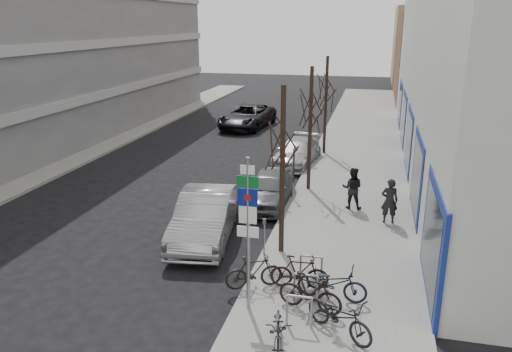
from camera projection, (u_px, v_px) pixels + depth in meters
The scene contains 25 objects.
ground at pixel (163, 301), 13.58m from camera, with size 120.00×120.00×0.00m, color black.
sidewalk_east at pixel (351, 193), 21.84m from camera, with size 5.00×70.00×0.15m, color slate.
sidewalk_west at pixel (42, 170), 25.29m from camera, with size 3.00×70.00×0.15m, color slate.
brick_building_far at pixel (464, 58), 46.63m from camera, with size 12.00×14.00×8.00m, color brown.
tan_building_far at pixel (449, 45), 60.30m from camera, with size 13.00×12.00×9.00m, color #937A5B.
highway_sign_pole at pixel (248, 226), 12.30m from camera, with size 0.55×0.10×4.20m.
bike_rack at pixel (306, 285), 13.09m from camera, with size 0.66×2.26×0.83m.
tree_near at pixel (283, 131), 15.03m from camera, with size 1.80×1.80×5.50m.
tree_mid at pixel (311, 100), 21.06m from camera, with size 1.80×1.80×5.50m.
tree_far at pixel (327, 82), 27.10m from camera, with size 1.80×1.80×5.50m.
meter_front at pixel (264, 234), 15.61m from camera, with size 0.10×0.08×1.27m.
meter_mid at pixel (293, 181), 20.72m from camera, with size 0.10×0.08×1.27m.
meter_back at pixel (310, 150), 25.82m from camera, with size 0.10×0.08×1.27m.
bike_near_left at pixel (279, 327), 11.31m from camera, with size 0.49×1.64×1.00m, color black.
bike_near_right at pixel (310, 292), 12.70m from camera, with size 0.52×1.74×1.05m, color black.
bike_mid_curb at pixel (332, 280), 13.21m from camera, with size 0.57×1.87×1.14m, color black.
bike_mid_inner at pixel (254, 271), 13.81m from camera, with size 0.49×1.65×1.00m, color black.
bike_far_curb at pixel (340, 313), 11.71m from camera, with size 0.58×1.92×1.17m, color black.
bike_far_inner at pixel (299, 272), 13.79m from camera, with size 0.49×1.65×1.00m, color black.
parked_car_front at pixel (205, 216), 17.24m from camera, with size 1.77×5.08×1.67m, color #A7A7AC.
parked_car_mid at pixel (269, 188), 20.47m from camera, with size 1.70×4.22×1.44m, color #525257.
parked_car_back at pixel (297, 152), 26.28m from camera, with size 1.87×4.59×1.33m, color #ADACB1.
lane_car at pixel (247, 116), 35.39m from camera, with size 2.72×5.91×1.64m, color black.
pedestrian_near at pixel (389, 201), 18.22m from camera, with size 0.62×0.41×1.69m, color black.
pedestrian_far at pixel (352, 188), 19.65m from camera, with size 0.62×0.42×1.70m, color black.
Camera 1 is at (5.25, -11.03, 7.28)m, focal length 35.00 mm.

